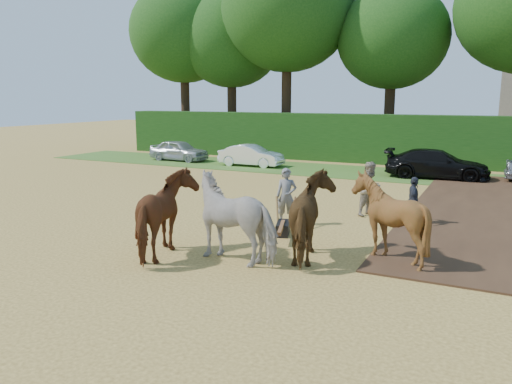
{
  "coord_description": "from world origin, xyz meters",
  "views": [
    {
      "loc": [
        2.04,
        -12.5,
        4.03
      ],
      "look_at": [
        -4.05,
        -0.1,
        1.4
      ],
      "focal_mm": 35.0,
      "sensor_mm": 36.0,
      "label": 1
    }
  ],
  "objects_px": {
    "spectator_far": "(413,201)",
    "plough_team": "(277,216)",
    "spectator_near": "(371,189)",
    "parked_cars": "(415,163)"
  },
  "relations": [
    {
      "from": "spectator_far",
      "to": "spectator_near",
      "type": "bearing_deg",
      "value": 58.48
    },
    {
      "from": "spectator_far",
      "to": "plough_team",
      "type": "bearing_deg",
      "value": 141.89
    },
    {
      "from": "plough_team",
      "to": "parked_cars",
      "type": "xyz_separation_m",
      "value": [
        1.05,
        15.17,
        -0.38
      ]
    },
    {
      "from": "spectator_near",
      "to": "plough_team",
      "type": "relative_size",
      "value": 0.26
    },
    {
      "from": "spectator_far",
      "to": "parked_cars",
      "type": "bearing_deg",
      "value": -2.69
    },
    {
      "from": "spectator_near",
      "to": "spectator_far",
      "type": "xyz_separation_m",
      "value": [
        1.52,
        -0.56,
        -0.17
      ]
    },
    {
      "from": "spectator_far",
      "to": "parked_cars",
      "type": "distance_m",
      "value": 10.25
    },
    {
      "from": "spectator_far",
      "to": "plough_team",
      "type": "distance_m",
      "value": 5.65
    },
    {
      "from": "plough_team",
      "to": "spectator_near",
      "type": "bearing_deg",
      "value": 79.46
    },
    {
      "from": "spectator_far",
      "to": "plough_team",
      "type": "xyz_separation_m",
      "value": [
        -2.56,
        -5.03,
        0.31
      ]
    }
  ]
}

